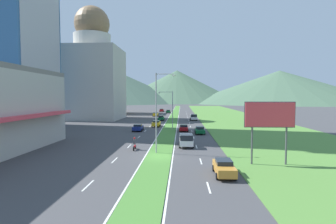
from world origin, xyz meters
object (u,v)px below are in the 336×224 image
object	(u,v)px
street_lamp_near	(158,108)
motorcycle_rider	(135,145)
pickup_truck_0	(194,117)
car_6	(168,111)
car_0	(224,167)
car_4	(156,114)
car_8	(184,128)
street_lamp_mid	(171,107)
car_3	(200,130)
car_1	(138,128)
car_5	(156,123)
car_7	(162,110)
billboard_roadside	(270,117)
car_2	(161,118)
pickup_truck_1	(186,140)

from	to	relation	value
street_lamp_near	motorcycle_rider	distance (m)	6.64
pickup_truck_0	car_6	bearing A→B (deg)	-165.02
car_0	motorcycle_rider	world-z (taller)	motorcycle_rider
car_4	car_8	world-z (taller)	car_4
street_lamp_mid	car_3	world-z (taller)	street_lamp_mid
car_1	motorcycle_rider	xyz separation A→B (m)	(2.88, -20.45, -0.02)
car_0	car_3	bearing A→B (deg)	-179.30
car_0	car_5	bearing A→B (deg)	-165.73
motorcycle_rider	car_6	bearing A→B (deg)	-0.44
street_lamp_mid	car_7	world-z (taller)	street_lamp_mid
street_lamp_near	car_3	bearing A→B (deg)	70.01
car_1	motorcycle_rider	distance (m)	20.66
car_0	car_5	xyz separation A→B (m)	(-10.40, 40.89, 0.00)
street_lamp_near	car_0	world-z (taller)	street_lamp_near
car_5	car_6	bearing A→B (deg)	-0.35
billboard_roadside	car_3	world-z (taller)	billboard_roadside
car_5	car_3	bearing A→B (deg)	-140.95
car_4	car_6	distance (m)	20.34
motorcycle_rider	street_lamp_near	bearing A→B (deg)	-118.86
street_lamp_mid	motorcycle_rider	world-z (taller)	street_lamp_mid
car_6	car_2	bearing A→B (deg)	179.41
car_4	pickup_truck_1	world-z (taller)	pickup_truck_1
car_6	billboard_roadside	bearing A→B (deg)	-170.27
car_2	car_7	bearing A→B (deg)	4.11
pickup_truck_0	motorcycle_rider	size ratio (longest dim) A/B	2.70
car_2	motorcycle_rider	xyz separation A→B (m)	(-0.26, -46.34, -0.05)
street_lamp_mid	motorcycle_rider	xyz separation A→B (m)	(-4.11, -25.04, -4.38)
street_lamp_near	car_8	world-z (taller)	street_lamp_near
car_8	motorcycle_rider	xyz separation A→B (m)	(-7.13, -20.70, 0.02)
car_0	car_7	size ratio (longest dim) A/B	0.93
street_lamp_near	car_5	xyz separation A→B (m)	(-3.21, 31.19, -5.25)
car_2	car_5	xyz separation A→B (m)	(0.05, -17.10, -0.01)
car_1	car_5	size ratio (longest dim) A/B	0.93
car_6	car_7	world-z (taller)	car_6
car_6	car_4	bearing A→B (deg)	168.97
car_1	pickup_truck_0	world-z (taller)	pickup_truck_0
pickup_truck_0	motorcycle_rider	bearing A→B (deg)	-12.60
street_lamp_mid	car_6	size ratio (longest dim) A/B	1.96
street_lamp_near	car_1	distance (m)	23.88
street_lamp_near	car_0	distance (m)	13.16
car_8	billboard_roadside	bearing A→B (deg)	18.06
car_1	motorcycle_rider	size ratio (longest dim) A/B	2.12
billboard_roadside	street_lamp_mid	bearing A→B (deg)	110.58
car_3	car_2	bearing A→B (deg)	-161.10
car_6	car_7	bearing A→B (deg)	20.47
billboard_roadside	car_0	xyz separation A→B (m)	(-5.59, -4.22, -4.49)
street_lamp_mid	street_lamp_near	bearing A→B (deg)	-91.24
car_3	pickup_truck_1	size ratio (longest dim) A/B	0.84
car_2	car_4	size ratio (longest dim) A/B	1.00
street_lamp_mid	car_1	xyz separation A→B (m)	(-6.99, -4.59, -4.36)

